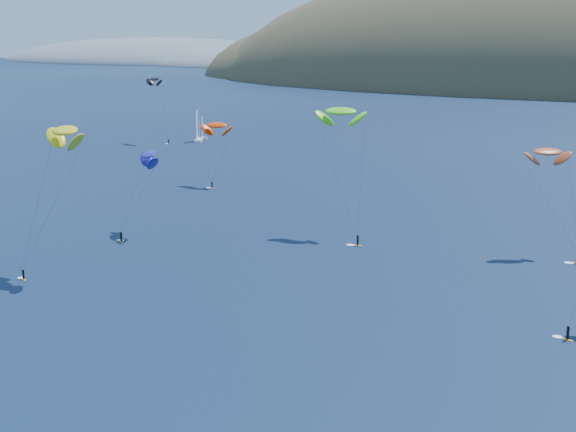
# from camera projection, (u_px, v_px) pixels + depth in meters

# --- Properties ---
(headland) EXTENTS (460.00, 250.00, 60.00)m
(headland) POSITION_uv_depth(u_px,v_px,m) (179.00, 65.00, 900.01)
(headland) COLOR slate
(headland) RESTS_ON ground
(sailboat) EXTENTS (10.32, 9.51, 12.32)m
(sailboat) POSITION_uv_depth(u_px,v_px,m) (199.00, 138.00, 279.07)
(sailboat) COLOR white
(sailboat) RESTS_ON ground
(kitesurfer_1) EXTENTS (9.17, 7.89, 17.53)m
(kitesurfer_1) POSITION_uv_depth(u_px,v_px,m) (217.00, 125.00, 199.73)
(kitesurfer_1) COLOR orange
(kitesurfer_1) RESTS_ON ground
(kitesurfer_2) EXTENTS (10.85, 11.88, 25.84)m
(kitesurfer_2) POSITION_uv_depth(u_px,v_px,m) (65.00, 131.00, 126.38)
(kitesurfer_2) COLOR orange
(kitesurfer_2) RESTS_ON ground
(kitesurfer_3) EXTENTS (12.58, 11.72, 26.08)m
(kitesurfer_3) POSITION_uv_depth(u_px,v_px,m) (341.00, 111.00, 151.36)
(kitesurfer_3) COLOR orange
(kitesurfer_3) RESTS_ON ground
(kitesurfer_9) EXTENTS (11.71, 8.68, 20.21)m
(kitesurfer_9) POSITION_uv_depth(u_px,v_px,m) (548.00, 152.00, 138.34)
(kitesurfer_9) COLOR orange
(kitesurfer_9) RESTS_ON ground
(kitesurfer_10) EXTENTS (8.87, 14.41, 17.56)m
(kitesurfer_10) POSITION_uv_depth(u_px,v_px,m) (149.00, 155.00, 153.39)
(kitesurfer_10) COLOR orange
(kitesurfer_10) RESTS_ON ground
(kitesurfer_12) EXTENTS (11.73, 6.53, 23.67)m
(kitesurfer_12) POSITION_uv_depth(u_px,v_px,m) (154.00, 79.00, 272.14)
(kitesurfer_12) COLOR orange
(kitesurfer_12) RESTS_ON ground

